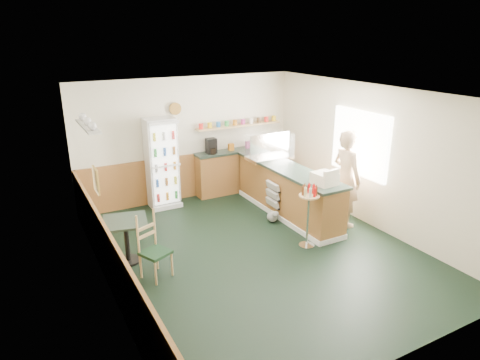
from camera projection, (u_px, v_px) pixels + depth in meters
ground at (257, 251)px, 7.40m from camera, size 6.00×6.00×0.00m
room_envelope at (226, 158)px, 7.40m from camera, size 5.04×6.02×2.72m
service_counter at (287, 193)px, 8.75m from camera, size 0.68×3.01×1.01m
back_counter at (240, 168)px, 10.08m from camera, size 2.24×0.42×1.69m
drinks_fridge at (162, 163)px, 9.03m from camera, size 0.63×0.53×1.92m
display_case at (270, 147)px, 9.07m from camera, size 0.96×0.50×0.55m
cash_register at (325, 179)px, 7.60m from camera, size 0.40×0.42×0.21m
shopkeeper at (346, 179)px, 8.14m from camera, size 0.46×0.63×1.89m
condiment_stand at (309, 207)px, 7.33m from camera, size 0.36×0.36×1.12m
newspaper_rack at (273, 195)px, 8.58m from camera, size 0.09×0.44×0.52m
cafe_table at (126, 233)px, 6.88m from camera, size 0.81×0.81×0.75m
cafe_chair at (153, 243)px, 6.51m from camera, size 0.51×0.52×1.04m
dog_doorstop at (273, 216)px, 8.48m from camera, size 0.22×0.29×0.27m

